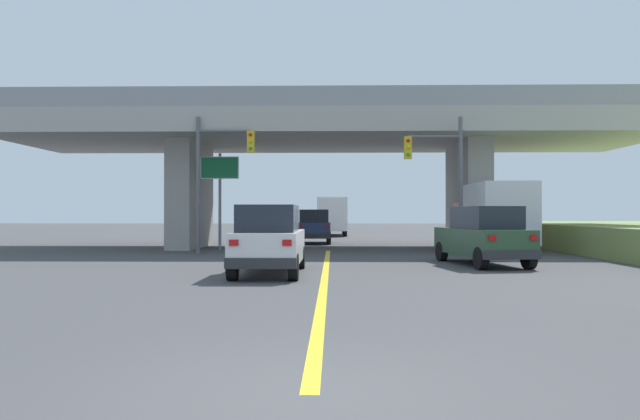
{
  "coord_description": "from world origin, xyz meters",
  "views": [
    {
      "loc": [
        0.23,
        -5.94,
        1.77
      ],
      "look_at": [
        -0.2,
        14.23,
        1.9
      ],
      "focal_mm": 34.29,
      "sensor_mm": 36.0,
      "label": 1
    }
  ],
  "objects_px": {
    "box_truck": "(493,216)",
    "semi_truck_distant": "(332,216)",
    "sedan_oncoming": "(315,226)",
    "highway_sign": "(220,178)",
    "traffic_signal_nearside": "(443,170)",
    "traffic_signal_farside": "(216,167)",
    "suv_lead": "(270,240)",
    "suv_crossing": "(483,236)"
  },
  "relations": [
    {
      "from": "box_truck",
      "to": "semi_truck_distant",
      "type": "relative_size",
      "value": 0.96
    },
    {
      "from": "sedan_oncoming",
      "to": "highway_sign",
      "type": "relative_size",
      "value": 0.94
    },
    {
      "from": "traffic_signal_nearside",
      "to": "box_truck",
      "type": "bearing_deg",
      "value": 38.09
    },
    {
      "from": "traffic_signal_farside",
      "to": "suv_lead",
      "type": "bearing_deg",
      "value": -69.84
    },
    {
      "from": "traffic_signal_nearside",
      "to": "highway_sign",
      "type": "distance_m",
      "value": 10.79
    },
    {
      "from": "semi_truck_distant",
      "to": "highway_sign",
      "type": "bearing_deg",
      "value": -105.32
    },
    {
      "from": "semi_truck_distant",
      "to": "sedan_oncoming",
      "type": "bearing_deg",
      "value": -94.57
    },
    {
      "from": "sedan_oncoming",
      "to": "semi_truck_distant",
      "type": "distance_m",
      "value": 13.16
    },
    {
      "from": "suv_lead",
      "to": "sedan_oncoming",
      "type": "xyz_separation_m",
      "value": [
        0.75,
        18.85,
        -0.0
      ]
    },
    {
      "from": "suv_lead",
      "to": "semi_truck_distant",
      "type": "height_order",
      "value": "semi_truck_distant"
    },
    {
      "from": "traffic_signal_nearside",
      "to": "traffic_signal_farside",
      "type": "relative_size",
      "value": 0.98
    },
    {
      "from": "suv_lead",
      "to": "box_truck",
      "type": "bearing_deg",
      "value": 49.12
    },
    {
      "from": "semi_truck_distant",
      "to": "suv_lead",
      "type": "bearing_deg",
      "value": -93.22
    },
    {
      "from": "suv_lead",
      "to": "suv_crossing",
      "type": "height_order",
      "value": "same"
    },
    {
      "from": "suv_lead",
      "to": "highway_sign",
      "type": "xyz_separation_m",
      "value": [
        -3.69,
        11.93,
        2.53
      ]
    },
    {
      "from": "suv_lead",
      "to": "sedan_oncoming",
      "type": "bearing_deg",
      "value": 87.71
    },
    {
      "from": "traffic_signal_nearside",
      "to": "semi_truck_distant",
      "type": "relative_size",
      "value": 0.8
    },
    {
      "from": "traffic_signal_nearside",
      "to": "semi_truck_distant",
      "type": "xyz_separation_m",
      "value": [
        -4.79,
        23.34,
        -2.06
      ]
    },
    {
      "from": "highway_sign",
      "to": "semi_truck_distant",
      "type": "height_order",
      "value": "highway_sign"
    },
    {
      "from": "box_truck",
      "to": "semi_truck_distant",
      "type": "height_order",
      "value": "box_truck"
    },
    {
      "from": "sedan_oncoming",
      "to": "semi_truck_distant",
      "type": "bearing_deg",
      "value": 85.43
    },
    {
      "from": "suv_lead",
      "to": "semi_truck_distant",
      "type": "bearing_deg",
      "value": 86.78
    },
    {
      "from": "suv_crossing",
      "to": "traffic_signal_nearside",
      "type": "relative_size",
      "value": 0.85
    },
    {
      "from": "box_truck",
      "to": "highway_sign",
      "type": "xyz_separation_m",
      "value": [
        -12.98,
        1.19,
        1.9
      ]
    },
    {
      "from": "suv_lead",
      "to": "traffic_signal_farside",
      "type": "bearing_deg",
      "value": 110.16
    },
    {
      "from": "suv_lead",
      "to": "suv_crossing",
      "type": "relative_size",
      "value": 0.94
    },
    {
      "from": "suv_crossing",
      "to": "semi_truck_distant",
      "type": "relative_size",
      "value": 0.68
    },
    {
      "from": "traffic_signal_nearside",
      "to": "traffic_signal_farside",
      "type": "distance_m",
      "value": 9.91
    },
    {
      "from": "sedan_oncoming",
      "to": "traffic_signal_farside",
      "type": "relative_size",
      "value": 0.74
    },
    {
      "from": "highway_sign",
      "to": "semi_truck_distant",
      "type": "xyz_separation_m",
      "value": [
        5.48,
        20.02,
        -1.94
      ]
    },
    {
      "from": "suv_lead",
      "to": "highway_sign",
      "type": "distance_m",
      "value": 12.74
    },
    {
      "from": "semi_truck_distant",
      "to": "suv_crossing",
      "type": "bearing_deg",
      "value": -79.62
    },
    {
      "from": "traffic_signal_nearside",
      "to": "highway_sign",
      "type": "height_order",
      "value": "traffic_signal_nearside"
    },
    {
      "from": "traffic_signal_nearside",
      "to": "highway_sign",
      "type": "relative_size",
      "value": 1.26
    },
    {
      "from": "highway_sign",
      "to": "semi_truck_distant",
      "type": "relative_size",
      "value": 0.64
    },
    {
      "from": "box_truck",
      "to": "semi_truck_distant",
      "type": "bearing_deg",
      "value": 109.46
    },
    {
      "from": "traffic_signal_farside",
      "to": "highway_sign",
      "type": "bearing_deg",
      "value": 97.25
    },
    {
      "from": "traffic_signal_nearside",
      "to": "highway_sign",
      "type": "bearing_deg",
      "value": 162.13
    },
    {
      "from": "traffic_signal_nearside",
      "to": "suv_lead",
      "type": "bearing_deg",
      "value": -127.39
    },
    {
      "from": "box_truck",
      "to": "traffic_signal_nearside",
      "type": "relative_size",
      "value": 1.19
    },
    {
      "from": "suv_lead",
      "to": "box_truck",
      "type": "xyz_separation_m",
      "value": [
        9.3,
        10.74,
        0.63
      ]
    },
    {
      "from": "box_truck",
      "to": "highway_sign",
      "type": "relative_size",
      "value": 1.5
    }
  ]
}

